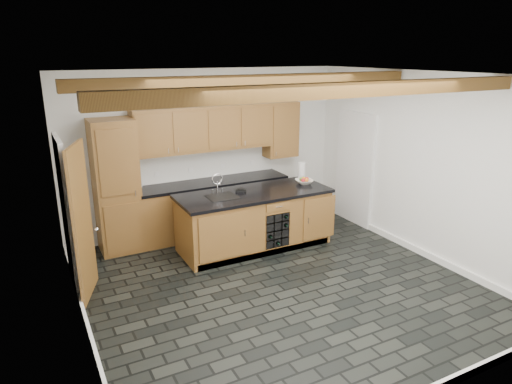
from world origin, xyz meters
The scene contains 10 objects.
ground centered at (0.00, 0.00, 0.00)m, with size 5.00×5.00×0.00m, color black.
room_shell centered at (-0.09, 0.53, 1.53)m, with size 5.01×5.00×5.00m.
back_cabinetry centered at (-0.38, 2.24, 0.98)m, with size 3.65×0.62×2.20m.
island centered at (0.31, 1.28, 0.46)m, with size 2.48×0.96×0.93m.
faucet centered at (-0.25, 1.33, 0.96)m, with size 0.45×0.40×0.34m.
kitchen_scale centered at (0.13, 1.43, 0.95)m, with size 0.19×0.15×0.05m.
fruit_bowl centered at (1.27, 1.34, 0.96)m, with size 0.28×0.28×0.07m, color silver.
fruit_cluster centered at (1.27, 1.34, 1.00)m, with size 0.16×0.17×0.07m.
paper_towel centered at (1.42, 1.65, 1.07)m, with size 0.13×0.13×0.28m, color white.
mug centered at (-1.30, 2.20, 0.98)m, with size 0.11×0.11×0.11m, color white.
Camera 1 is at (-2.86, -4.84, 3.06)m, focal length 32.00 mm.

